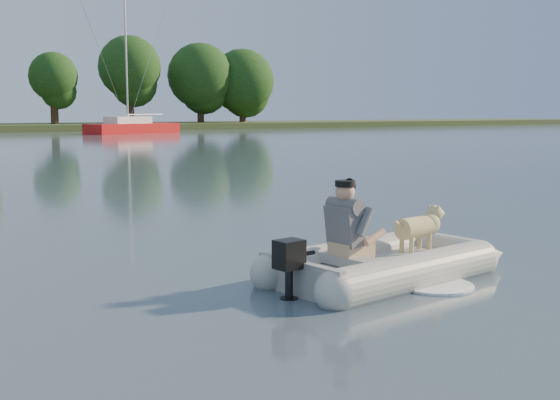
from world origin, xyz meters
TOP-DOWN VIEW (x-y plane):
  - water at (0.00, 0.00)m, footprint 160.00×160.00m
  - dinghy at (0.89, 0.68)m, footprint 4.58×3.54m
  - man at (0.27, 0.62)m, footprint 0.72×0.64m
  - dog at (1.44, 0.81)m, footprint 0.86×0.42m
  - outboard_motor at (-0.56, 0.44)m, footprint 0.40×0.31m
  - sailboat at (14.77, 49.35)m, footprint 8.37×5.12m

SIDE VIEW (x-z plane):
  - water at x=0.00m, z-range 0.00..0.00m
  - outboard_motor at x=-0.56m, z-range -0.07..0.62m
  - dog at x=1.44m, z-range 0.18..0.73m
  - sailboat at x=14.77m, z-range -5.04..6.01m
  - dinghy at x=0.89m, z-range -0.10..1.13m
  - man at x=0.27m, z-range 0.21..1.16m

